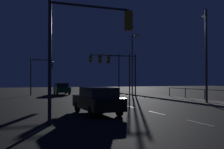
{
  "coord_description": "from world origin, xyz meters",
  "views": [
    {
      "loc": [
        -7.92,
        -1.12,
        1.99
      ],
      "look_at": [
        -1.03,
        18.06,
        2.41
      ],
      "focal_mm": 42.47,
      "sensor_mm": 36.0,
      "label": 1
    }
  ],
  "objects_px": {
    "traffic_light_far_right": "(116,65)",
    "street_lamp_across_street": "(133,59)",
    "street_lamp_median": "(206,47)",
    "traffic_light_near_right": "(123,66)",
    "car": "(97,100)",
    "car_oncoming": "(62,88)",
    "traffic_light_overhead_east": "(41,69)",
    "traffic_light_near_left": "(88,37)",
    "traffic_light_far_center": "(107,65)"
  },
  "relations": [
    {
      "from": "traffic_light_far_right",
      "to": "traffic_light_far_center",
      "type": "relative_size",
      "value": 0.94
    },
    {
      "from": "car",
      "to": "traffic_light_far_right",
      "type": "height_order",
      "value": "traffic_light_far_right"
    },
    {
      "from": "traffic_light_far_center",
      "to": "car_oncoming",
      "type": "bearing_deg",
      "value": 173.86
    },
    {
      "from": "traffic_light_far_right",
      "to": "traffic_light_overhead_east",
      "type": "height_order",
      "value": "traffic_light_far_right"
    },
    {
      "from": "car",
      "to": "traffic_light_near_right",
      "type": "height_order",
      "value": "traffic_light_near_right"
    },
    {
      "from": "traffic_light_overhead_east",
      "to": "street_lamp_median",
      "type": "bearing_deg",
      "value": -56.85
    },
    {
      "from": "traffic_light_far_right",
      "to": "traffic_light_far_center",
      "type": "distance_m",
      "value": 3.97
    },
    {
      "from": "traffic_light_near_right",
      "to": "traffic_light_near_left",
      "type": "distance_m",
      "value": 21.39
    },
    {
      "from": "traffic_light_near_right",
      "to": "traffic_light_near_left",
      "type": "relative_size",
      "value": 0.9
    },
    {
      "from": "car",
      "to": "car_oncoming",
      "type": "bearing_deg",
      "value": 86.32
    },
    {
      "from": "car",
      "to": "traffic_light_near_left",
      "type": "distance_m",
      "value": 4.53
    },
    {
      "from": "traffic_light_far_right",
      "to": "street_lamp_median",
      "type": "xyz_separation_m",
      "value": [
        2.51,
        -14.46,
        0.79
      ]
    },
    {
      "from": "street_lamp_median",
      "to": "traffic_light_near_right",
      "type": "bearing_deg",
      "value": 98.97
    },
    {
      "from": "traffic_light_near_right",
      "to": "street_lamp_across_street",
      "type": "xyz_separation_m",
      "value": [
        3.03,
        3.5,
        1.29
      ]
    },
    {
      "from": "street_lamp_median",
      "to": "traffic_light_far_right",
      "type": "bearing_deg",
      "value": 99.83
    },
    {
      "from": "street_lamp_median",
      "to": "traffic_light_near_left",
      "type": "bearing_deg",
      "value": -152.89
    },
    {
      "from": "traffic_light_far_right",
      "to": "traffic_light_near_left",
      "type": "xyz_separation_m",
      "value": [
        -9.12,
        -20.41,
        0.1
      ]
    },
    {
      "from": "traffic_light_far_right",
      "to": "traffic_light_far_center",
      "type": "xyz_separation_m",
      "value": [
        0.0,
        3.96,
        0.26
      ]
    },
    {
      "from": "traffic_light_far_right",
      "to": "traffic_light_near_left",
      "type": "distance_m",
      "value": 22.36
    },
    {
      "from": "car",
      "to": "traffic_light_far_center",
      "type": "height_order",
      "value": "traffic_light_far_center"
    },
    {
      "from": "car_oncoming",
      "to": "street_lamp_across_street",
      "type": "distance_m",
      "value": 10.95
    },
    {
      "from": "street_lamp_across_street",
      "to": "traffic_light_far_right",
      "type": "bearing_deg",
      "value": -147.31
    },
    {
      "from": "traffic_light_near_right",
      "to": "street_lamp_median",
      "type": "bearing_deg",
      "value": -81.03
    },
    {
      "from": "car_oncoming",
      "to": "traffic_light_overhead_east",
      "type": "height_order",
      "value": "traffic_light_overhead_east"
    },
    {
      "from": "traffic_light_near_left",
      "to": "street_lamp_across_street",
      "type": "xyz_separation_m",
      "value": [
        12.58,
        22.63,
        1.04
      ]
    },
    {
      "from": "car_oncoming",
      "to": "traffic_light_far_right",
      "type": "relative_size",
      "value": 0.83
    },
    {
      "from": "traffic_light_near_right",
      "to": "car_oncoming",
      "type": "bearing_deg",
      "value": 138.82
    },
    {
      "from": "street_lamp_across_street",
      "to": "traffic_light_near_left",
      "type": "bearing_deg",
      "value": -119.07
    },
    {
      "from": "traffic_light_near_left",
      "to": "street_lamp_median",
      "type": "relative_size",
      "value": 0.74
    },
    {
      "from": "traffic_light_far_center",
      "to": "traffic_light_near_right",
      "type": "bearing_deg",
      "value": -85.37
    },
    {
      "from": "car",
      "to": "street_lamp_across_street",
      "type": "xyz_separation_m",
      "value": [
        11.23,
        19.71,
        4.23
      ]
    },
    {
      "from": "traffic_light_overhead_east",
      "to": "street_lamp_across_street",
      "type": "height_order",
      "value": "street_lamp_across_street"
    },
    {
      "from": "car_oncoming",
      "to": "traffic_light_overhead_east",
      "type": "xyz_separation_m",
      "value": [
        -2.9,
        -1.11,
        2.58
      ]
    },
    {
      "from": "traffic_light_overhead_east",
      "to": "street_lamp_median",
      "type": "relative_size",
      "value": 0.64
    },
    {
      "from": "traffic_light_far_center",
      "to": "traffic_light_overhead_east",
      "type": "bearing_deg",
      "value": -177.33
    },
    {
      "from": "car",
      "to": "street_lamp_across_street",
      "type": "distance_m",
      "value": 23.08
    },
    {
      "from": "traffic_light_overhead_east",
      "to": "traffic_light_near_right",
      "type": "bearing_deg",
      "value": -26.45
    },
    {
      "from": "traffic_light_near_right",
      "to": "traffic_light_far_center",
      "type": "relative_size",
      "value": 0.91
    },
    {
      "from": "street_lamp_across_street",
      "to": "street_lamp_median",
      "type": "relative_size",
      "value": 1.09
    },
    {
      "from": "car_oncoming",
      "to": "traffic_light_far_center",
      "type": "height_order",
      "value": "traffic_light_far_center"
    },
    {
      "from": "car_oncoming",
      "to": "street_lamp_median",
      "type": "bearing_deg",
      "value": -65.14
    },
    {
      "from": "traffic_light_far_right",
      "to": "street_lamp_across_street",
      "type": "bearing_deg",
      "value": 32.69
    },
    {
      "from": "traffic_light_far_right",
      "to": "traffic_light_near_right",
      "type": "distance_m",
      "value": 1.36
    },
    {
      "from": "car",
      "to": "street_lamp_median",
      "type": "height_order",
      "value": "street_lamp_median"
    },
    {
      "from": "car_oncoming",
      "to": "traffic_light_near_left",
      "type": "bearing_deg",
      "value": -96.32
    },
    {
      "from": "car",
      "to": "car_oncoming",
      "type": "distance_m",
      "value": 22.18
    },
    {
      "from": "car",
      "to": "traffic_light_near_left",
      "type": "xyz_separation_m",
      "value": [
        -1.35,
        -2.92,
        3.19
      ]
    },
    {
      "from": "traffic_light_far_right",
      "to": "traffic_light_far_center",
      "type": "bearing_deg",
      "value": 89.97
    },
    {
      "from": "car_oncoming",
      "to": "traffic_light_far_right",
      "type": "distance_m",
      "value": 8.45
    },
    {
      "from": "car_oncoming",
      "to": "street_lamp_across_street",
      "type": "height_order",
      "value": "street_lamp_across_street"
    }
  ]
}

